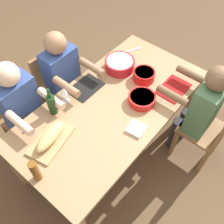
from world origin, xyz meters
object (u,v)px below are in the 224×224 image
(serving_bowl_salad, at_px, (142,99))
(diner_far_left, at_px, (200,107))
(diner_near_right, at_px, (24,108))
(chair_near_center, at_px, (56,83))
(chair_near_right, at_px, (18,112))
(serving_bowl_pasta, at_px, (120,64))
(chair_far_left, at_px, (211,131))
(serving_bowl_greens, at_px, (144,75))
(wine_bottle, at_px, (52,104))
(dining_table, at_px, (112,110))
(napkin_stack, at_px, (136,129))
(wine_glass, at_px, (64,92))
(bread_loaf, at_px, (50,137))
(beer_bottle, at_px, (35,171))
(diner_near_center, at_px, (65,77))
(cutting_board, at_px, (51,140))

(serving_bowl_salad, bearing_deg, diner_far_left, 126.52)
(diner_near_right, bearing_deg, chair_near_center, -160.71)
(chair_near_right, bearing_deg, serving_bowl_pasta, 149.26)
(chair_far_left, xyz_separation_m, serving_bowl_pasta, (0.11, -1.06, 0.32))
(serving_bowl_greens, distance_m, wine_bottle, 0.92)
(dining_table, distance_m, serving_bowl_greens, 0.47)
(chair_near_center, height_order, napkin_stack, chair_near_center)
(serving_bowl_pasta, distance_m, wine_glass, 0.66)
(diner_near_right, xyz_separation_m, wine_bottle, (-0.13, 0.28, 0.15))
(dining_table, distance_m, bread_loaf, 0.64)
(napkin_stack, bearing_deg, chair_near_center, -93.99)
(chair_far_left, bearing_deg, serving_bowl_greens, -84.42)
(serving_bowl_greens, distance_m, napkin_stack, 0.61)
(serving_bowl_salad, xyz_separation_m, wine_glass, (0.44, -0.54, 0.07))
(napkin_stack, bearing_deg, chair_near_right, -68.65)
(serving_bowl_salad, bearing_deg, beer_bottle, -8.23)
(chair_far_left, xyz_separation_m, wine_glass, (0.76, -1.16, 0.37))
(beer_bottle, distance_m, wine_glass, 0.75)
(diner_near_right, distance_m, serving_bowl_pasta, 1.02)
(dining_table, relative_size, diner_near_right, 1.59)
(napkin_stack, bearing_deg, diner_near_center, -94.76)
(dining_table, relative_size, chair_near_right, 2.24)
(wine_bottle, distance_m, napkin_stack, 0.75)
(chair_near_center, bearing_deg, wine_glass, 62.54)
(chair_far_left, distance_m, serving_bowl_salad, 0.76)
(cutting_board, bearing_deg, serving_bowl_greens, 171.18)
(diner_near_center, relative_size, diner_near_right, 1.00)
(chair_near_center, relative_size, chair_far_left, 1.00)
(serving_bowl_salad, relative_size, beer_bottle, 1.13)
(diner_near_center, xyz_separation_m, napkin_stack, (0.08, 0.96, 0.05))
(diner_far_left, distance_m, wine_bottle, 1.34)
(diner_near_right, distance_m, cutting_board, 0.50)
(diner_near_center, relative_size, serving_bowl_pasta, 4.00)
(chair_near_center, xyz_separation_m, wine_bottle, (0.39, 0.46, 0.37))
(chair_far_left, xyz_separation_m, serving_bowl_greens, (0.08, -0.78, 0.31))
(serving_bowl_greens, relative_size, wine_glass, 1.26)
(chair_near_center, relative_size, bread_loaf, 2.66)
(chair_near_center, xyz_separation_m, serving_bowl_pasta, (-0.42, 0.56, 0.32))
(dining_table, relative_size, bread_loaf, 5.96)
(diner_near_center, xyz_separation_m, diner_near_right, (0.52, 0.00, 0.00))
(wine_bottle, bearing_deg, serving_bowl_pasta, 173.28)
(serving_bowl_pasta, bearing_deg, serving_bowl_salad, 63.36)
(diner_near_center, distance_m, napkin_stack, 0.96)
(dining_table, height_order, serving_bowl_salad, serving_bowl_salad)
(diner_far_left, xyz_separation_m, napkin_stack, (0.60, -0.29, 0.05))
(chair_near_right, bearing_deg, beer_bottle, 66.68)
(chair_near_center, distance_m, serving_bowl_salad, 1.06)
(diner_near_right, distance_m, serving_bowl_greens, 1.18)
(serving_bowl_greens, bearing_deg, serving_bowl_salad, 32.03)
(wine_bottle, bearing_deg, serving_bowl_greens, 156.07)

